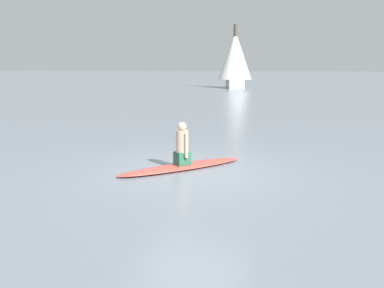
# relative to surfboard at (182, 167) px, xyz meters

# --- Properties ---
(ground_plane) EXTENTS (400.00, 400.00, 0.00)m
(ground_plane) POSITION_rel_surfboard_xyz_m (0.19, 0.34, -0.05)
(ground_plane) COLOR gray
(surfboard) EXTENTS (3.14, 2.27, 0.09)m
(surfboard) POSITION_rel_surfboard_xyz_m (0.00, 0.00, 0.00)
(surfboard) COLOR #D84C3F
(surfboard) RESTS_ON ground
(person_paddler) EXTENTS (0.42, 0.41, 0.99)m
(person_paddler) POSITION_rel_surfboard_xyz_m (-0.00, -0.00, 0.50)
(person_paddler) COLOR #26664C
(person_paddler) RESTS_ON surfboard
(sailboat_far_right) EXTENTS (5.40, 4.83, 6.77)m
(sailboat_far_right) POSITION_rel_surfboard_xyz_m (-36.66, -11.12, 3.16)
(sailboat_far_right) COLOR silver
(sailboat_far_right) RESTS_ON ground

